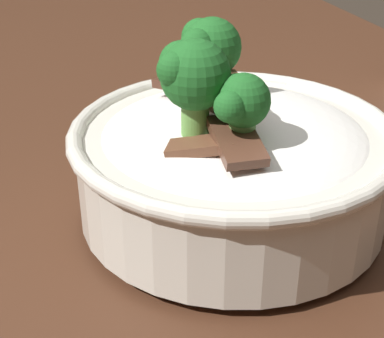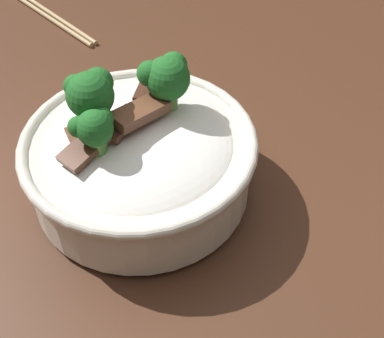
# 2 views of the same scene
# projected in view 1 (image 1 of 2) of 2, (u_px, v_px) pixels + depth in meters

# --- Properties ---
(dining_table) EXTENTS (1.54, 1.02, 0.78)m
(dining_table) POSITION_uv_depth(u_px,v_px,m) (114.00, 252.00, 0.58)
(dining_table) COLOR #472819
(dining_table) RESTS_ON ground
(rice_bowl) EXTENTS (0.24, 0.24, 0.15)m
(rice_bowl) POSITION_uv_depth(u_px,v_px,m) (232.00, 154.00, 0.44)
(rice_bowl) COLOR silver
(rice_bowl) RESTS_ON dining_table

